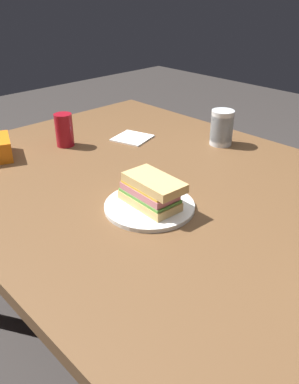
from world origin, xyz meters
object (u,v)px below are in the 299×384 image
object	(u,v)px
sandwich	(151,191)
soda_can_red	(64,130)
dining_table	(160,204)
paper_plate	(149,206)
plastic_cup_stack	(222,128)

from	to	relation	value
sandwich	soda_can_red	distance (m)	0.56
dining_table	soda_can_red	distance (m)	0.49
paper_plate	dining_table	bearing A→B (deg)	124.19
paper_plate	soda_can_red	bearing A→B (deg)	170.70
dining_table	soda_can_red	world-z (taller)	soda_can_red
dining_table	plastic_cup_stack	xyz separation A→B (m)	(-0.07, 0.39, 0.14)
sandwich	soda_can_red	world-z (taller)	soda_can_red
sandwich	plastic_cup_stack	size ratio (longest dim) A/B	1.43
sandwich	plastic_cup_stack	distance (m)	0.55
dining_table	plastic_cup_stack	distance (m)	0.43
paper_plate	soda_can_red	world-z (taller)	soda_can_red
paper_plate	plastic_cup_stack	world-z (taller)	plastic_cup_stack
paper_plate	plastic_cup_stack	xyz separation A→B (m)	(-0.16, 0.52, 0.06)
soda_can_red	sandwich	bearing A→B (deg)	-9.07
sandwich	plastic_cup_stack	xyz separation A→B (m)	(-0.16, 0.52, 0.01)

